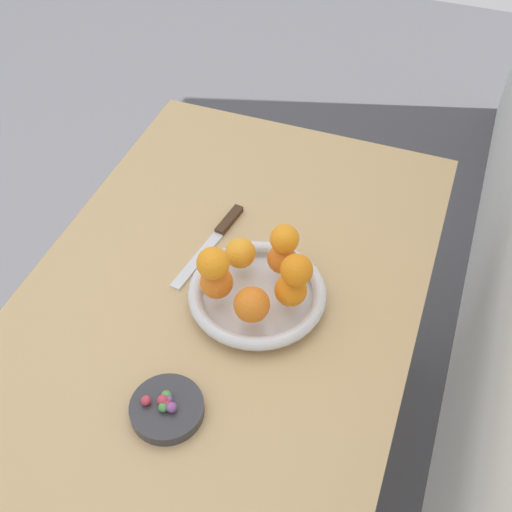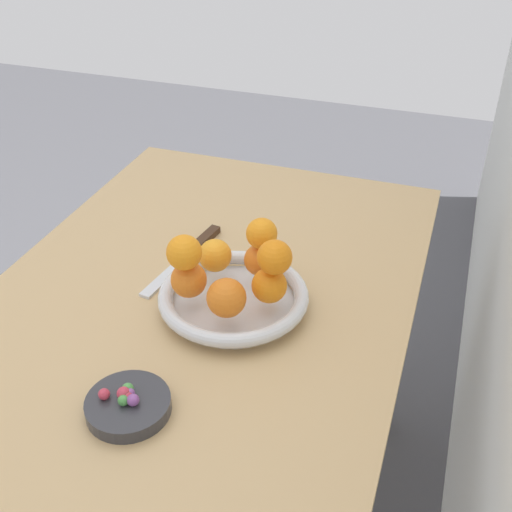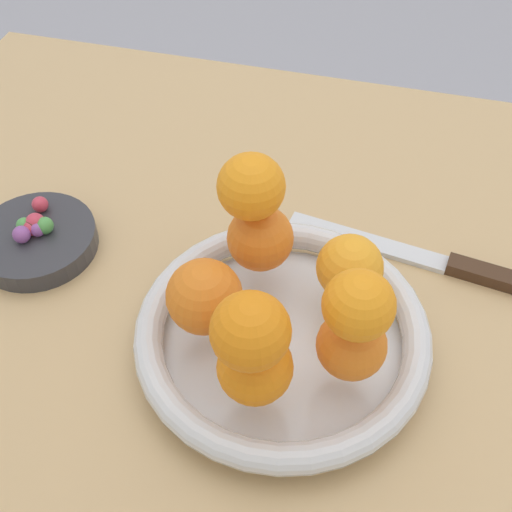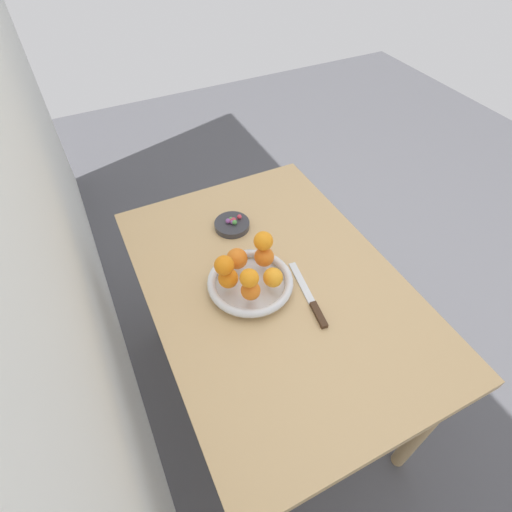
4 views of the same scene
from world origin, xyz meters
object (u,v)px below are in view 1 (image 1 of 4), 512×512
Objects in this scene: orange_1 at (291,290)px; candy_ball_0 at (168,400)px; candy_ball_3 at (166,404)px; candy_ball_5 at (146,401)px; candy_ball_4 at (163,400)px; knife at (215,238)px; candy_dish at (167,409)px; orange_4 at (217,282)px; fruit_bowl at (257,294)px; candy_ball_7 at (166,396)px; orange_0 at (252,305)px; candy_ball_2 at (164,402)px; orange_2 at (282,259)px; orange_5 at (285,239)px; candy_ball_1 at (171,407)px; orange_7 at (297,270)px; orange_6 at (213,263)px; orange_3 at (240,253)px; candy_ball_6 at (163,407)px; dining_table at (227,311)px.

orange_1 reaches higher than candy_ball_0.
candy_ball_3 is 0.03m from candy_ball_5.
candy_ball_4 is 0.41m from knife.
candy_ball_0 reaches higher than candy_dish.
candy_ball_0 is at bearing 1.67° from orange_4.
fruit_bowl and candy_ball_7 have the same top height.
orange_0 is 1.06× the size of orange_4.
orange_4 is 3.47× the size of candy_ball_2.
orange_2 is 0.06m from orange_5.
candy_ball_1 is at bearing 70.62° from candy_ball_2.
orange_5 reaches higher than candy_ball_7.
candy_ball_1 is at bearing -24.46° from orange_7.
candy_dish is at bearing -15.08° from orange_5.
orange_6 is 0.24m from candy_ball_7.
candy_ball_6 is at bearing -1.45° from orange_3.
candy_ball_6 is (0.33, -0.01, -0.04)m from orange_3.
orange_6 is 3.34× the size of candy_ball_2.
candy_ball_5 is (0.01, -0.03, -0.00)m from candy_ball_2.
orange_6 reaches higher than orange_2.
candy_dish is at bearing -117.79° from candy_ball_3.
orange_5 is 0.36m from candy_ball_1.
dining_table is at bearing 32.24° from knife.
orange_6 is (0.09, -0.01, 0.06)m from orange_3.
orange_7 is (0.03, 0.15, 0.22)m from dining_table.
candy_ball_1 is 0.42m from knife.
dining_table is 0.16m from knife.
knife reaches higher than dining_table.
candy_ball_1 and candy_ball_2 have the same top height.
candy_ball_5 is (0.35, -0.12, -0.04)m from orange_2.
orange_6 is at bearing 23.52° from knife.
orange_0 reaches higher than candy_dish.
candy_ball_3 is at bearing -26.68° from orange_7.
orange_2 is 0.34m from candy_ball_7.
orange_5 is 0.92× the size of orange_6.
candy_dish is 0.30m from orange_1.
candy_dish is at bearing -109.90° from candy_ball_1.
candy_ball_2 is at bearing 73.24° from candy_ball_4.
orange_4 is 0.19m from knife.
orange_6 is 0.26m from candy_ball_1.
candy_dish is at bearing 175.10° from candy_ball_6.
candy_ball_2 is (0.34, -0.09, -0.09)m from orange_5.
candy_ball_4 is at bearing 0.12° from orange_4.
candy_ball_0 is (0.26, -0.14, -0.10)m from orange_7.
candy_ball_7 is (0.31, -0.01, -0.04)m from orange_3.
fruit_bowl is 0.08m from orange_0.
candy_ball_1 is at bearing 71.01° from candy_ball_4.
candy_dish is 6.88× the size of candy_ball_1.
orange_2 is 3.22× the size of candy_ball_2.
orange_6 is 3.72× the size of candy_ball_3.
orange_7 is 0.34m from candy_ball_5.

